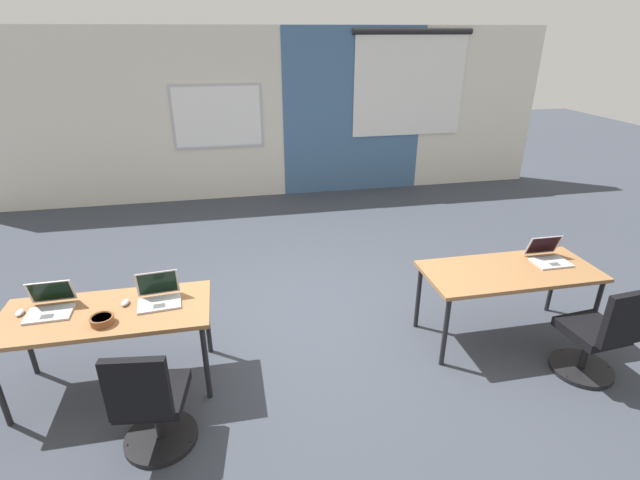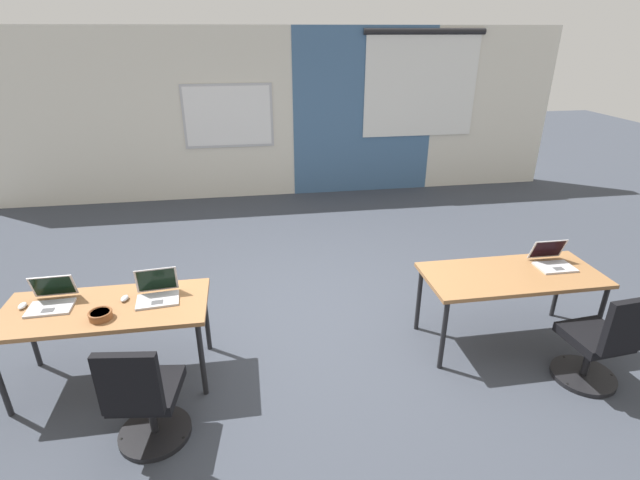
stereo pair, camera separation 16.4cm
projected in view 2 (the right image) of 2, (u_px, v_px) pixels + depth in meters
name	position (u px, v px, depth m)	size (l,w,h in m)	color
ground_plane	(312.00, 321.00, 4.82)	(24.00, 24.00, 0.00)	#383D47
back_wall_assembly	(279.00, 114.00, 8.03)	(10.00, 0.27, 2.80)	silver
desk_near_left	(106.00, 313.00, 3.76)	(1.60, 0.70, 0.72)	olive
desk_near_right	(511.00, 279.00, 4.27)	(1.60, 0.70, 0.72)	olive
laptop_near_left_inner	(157.00, 293.00, 3.83)	(0.35, 0.30, 0.24)	#B7B7BC
mouse_near_left_inner	(125.00, 298.00, 3.81)	(0.07, 0.11, 0.03)	#B2B2B7
chair_near_left_inner	(145.00, 402.00, 3.25)	(0.52, 0.56, 0.92)	black
laptop_near_right_end	(552.00, 261.00, 4.37)	(0.33, 0.32, 0.22)	#B7B7BC
chair_near_right_end	(599.00, 346.00, 3.82)	(0.52, 0.56, 0.92)	black
laptop_near_left_end	(51.00, 300.00, 3.73)	(0.34, 0.32, 0.23)	#B7B7BC
mouse_near_left_end	(22.00, 306.00, 3.71)	(0.06, 0.10, 0.03)	silver
snack_bowl	(100.00, 314.00, 3.57)	(0.18, 0.18, 0.06)	brown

